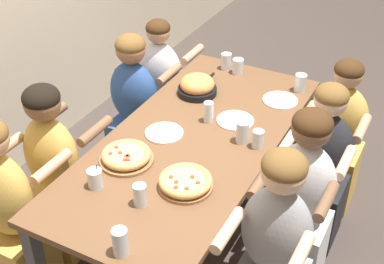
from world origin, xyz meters
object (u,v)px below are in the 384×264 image
Objects in this scene: empty_plate_b at (280,100)px; empty_plate_c at (164,133)px; drinking_glass_f at (242,133)px; diner_far_right at (161,93)px; empty_plate_a at (235,121)px; diner_near_right at (336,141)px; cocktail_glass_blue at (95,179)px; diner_far_left at (10,218)px; drinking_glass_b at (238,67)px; skillet_bowl at (197,86)px; diner_near_midright at (319,172)px; drinking_glass_d at (208,112)px; drinking_glass_g at (258,140)px; diner_near_center at (300,205)px; drinking_glass_a at (226,62)px; diner_far_midright at (135,112)px; diner_far_midleft at (56,177)px; pizza_board_main at (185,182)px; drinking_glass_e at (300,84)px; drinking_glass_c at (120,242)px; diner_near_midleft at (274,254)px; pizza_board_second at (126,156)px; drinking_glass_h at (140,195)px.

empty_plate_c is (-0.68, 0.48, 0.00)m from empty_plate_b.
drinking_glass_f is 0.12× the size of diner_far_right.
empty_plate_a and empty_plate_b have the same top height.
empty_plate_a is 0.21× the size of diner_near_right.
cocktail_glass_blue is 0.57m from diner_far_left.
drinking_glass_b is 0.85m from diner_near_right.
diner_near_midright reaches higher than skillet_bowl.
skillet_bowl reaches higher than drinking_glass_d.
drinking_glass_g is at bearing 41.56° from diner_far_left.
diner_near_center is 1.06× the size of diner_near_right.
diner_far_midright is at bearing 134.09° from drinking_glass_a.
empty_plate_c is 0.20× the size of diner_far_midleft.
drinking_glass_d is at bearing -16.09° from cocktail_glass_blue.
diner_far_right reaches higher than skillet_bowl.
pizza_board_main is at bearing 158.67° from drinking_glass_g.
empty_plate_c is at bearing 144.72° from empty_plate_b.
diner_near_right is (0.48, -0.54, -0.28)m from empty_plate_a.
drinking_glass_g is (-0.38, -0.58, -0.01)m from skillet_bowl.
drinking_glass_e is at bearing -22.73° from empty_plate_a.
cocktail_glass_blue is 0.11× the size of diner_far_midleft.
drinking_glass_g reaches higher than empty_plate_a.
diner_near_center reaches higher than diner_far_right.
drinking_glass_c is at bearing -172.80° from drinking_glass_b.
empty_plate_c is 0.98m from diner_far_left.
diner_near_midleft is at bearing -132.96° from drinking_glass_d.
drinking_glass_e is at bearing -59.22° from skillet_bowl.
drinking_glass_f reaches higher than empty_plate_c.
drinking_glass_b is at bearing -59.10° from diner_near_midleft.
pizza_board_second is 1.01m from diner_near_center.
skillet_bowl reaches higher than drinking_glass_a.
drinking_glass_e and drinking_glass_h have the same top height.
drinking_glass_c is 1.63m from diner_far_midright.
drinking_glass_d is 0.73m from drinking_glass_e.
diner_far_midright reaches higher than drinking_glass_e.
drinking_glass_h is at bearing 166.88° from drinking_glass_e.
drinking_glass_f is 0.52m from diner_near_center.
drinking_glass_c is (-1.23, 0.01, 0.07)m from empty_plate_a.
drinking_glass_g is (-0.78, -0.46, 0.00)m from drinking_glass_b.
drinking_glass_d is (1.16, 0.14, -0.00)m from drinking_glass_c.
pizza_board_second reaches higher than empty_plate_b.
diner_far_midright is at bearing 14.23° from diner_near_right.
drinking_glass_e is (-0.06, -0.57, -0.00)m from drinking_glass_a.
drinking_glass_f is 1.38m from diner_far_left.
drinking_glass_h is (-0.22, 0.13, 0.03)m from pizza_board_main.
drinking_glass_g is (-0.55, -0.06, 0.04)m from empty_plate_b.
diner_far_midleft is (-1.32, 0.59, -0.27)m from drinking_glass_b.
drinking_glass_d reaches higher than drinking_glass_b.
drinking_glass_c is 0.13× the size of diner_far_midright.
diner_near_midright reaches higher than drinking_glass_f.
drinking_glass_c is 0.88m from diner_far_left.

